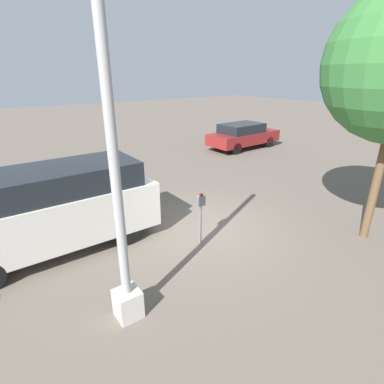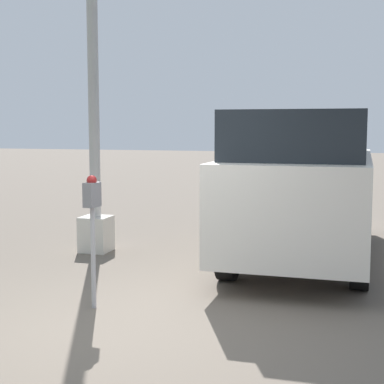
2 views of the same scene
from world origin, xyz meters
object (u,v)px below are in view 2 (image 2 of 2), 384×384
lamp_post (94,120)px  parking_meter_far (230,164)px  parked_van (305,181)px  parking_meter_near (92,211)px

lamp_post → parking_meter_far: bearing=-20.6°
parking_meter_far → parked_van: size_ratio=0.32×
parking_meter_near → lamp_post: size_ratio=0.24×
parking_meter_near → lamp_post: bearing=31.4°
parking_meter_near → lamp_post: lamp_post is taller
parking_meter_near → parked_van: 3.63m
parking_meter_far → lamp_post: 3.89m
parking_meter_far → lamp_post: bearing=165.7°
lamp_post → parked_van: bearing=-82.1°
lamp_post → parked_van: size_ratio=1.21×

